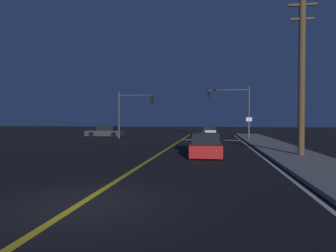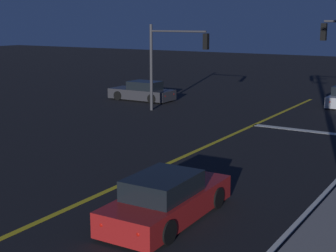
# 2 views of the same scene
# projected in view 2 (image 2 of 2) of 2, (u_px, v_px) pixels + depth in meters

# --- Properties ---
(lane_line_center) EXTENTS (0.20, 43.68, 0.01)m
(lane_line_center) POSITION_uv_depth(u_px,v_px,m) (129.00, 181.00, 17.56)
(lane_line_center) COLOR gold
(lane_line_center) RESTS_ON ground
(lane_line_edge_right) EXTENTS (0.16, 43.68, 0.01)m
(lane_line_edge_right) POSITION_uv_depth(u_px,v_px,m) (303.00, 216.00, 14.40)
(lane_line_edge_right) COLOR silver
(lane_line_edge_right) RESTS_ON ground
(stop_bar) EXTENTS (6.39, 0.50, 0.01)m
(stop_bar) POSITION_uv_depth(u_px,v_px,m) (314.00, 132.00, 25.36)
(stop_bar) COLOR silver
(stop_bar) RESTS_ON ground
(car_side_waiting_red) EXTENTS (1.93, 4.70, 1.34)m
(car_side_waiting_red) POSITION_uv_depth(u_px,v_px,m) (167.00, 200.00, 14.08)
(car_side_waiting_red) COLOR maroon
(car_side_waiting_red) RESTS_ON ground
(car_far_approaching_charcoal) EXTENTS (4.62, 1.97, 1.34)m
(car_far_approaching_charcoal) POSITION_uv_depth(u_px,v_px,m) (142.00, 92.00, 35.27)
(car_far_approaching_charcoal) COLOR #2D2D33
(car_far_approaching_charcoal) RESTS_ON ground
(traffic_signal_far_left) EXTENTS (3.97, 0.28, 5.26)m
(traffic_signal_far_left) POSITION_uv_depth(u_px,v_px,m) (172.00, 54.00, 29.97)
(traffic_signal_far_left) COLOR #38383D
(traffic_signal_far_left) RESTS_ON ground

